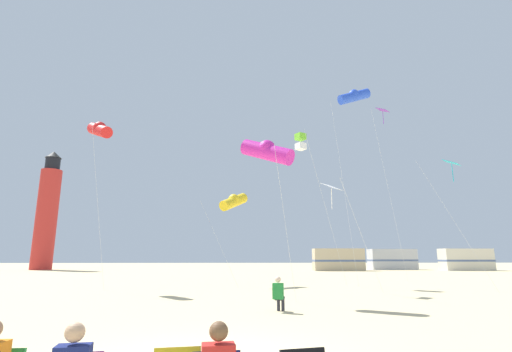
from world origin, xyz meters
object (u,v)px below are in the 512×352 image
Objects in this scene: kite_tube_scarlet at (100,130)px; kite_tube_gold at (234,201)px; kite_tube_magenta at (267,151)px; rv_van_silver at (392,259)px; kite_box_lime at (301,142)px; rv_van_cream at (466,260)px; kite_diamond_white at (333,190)px; kite_diamond_cyan at (452,167)px; kite_diamond_violet at (383,118)px; rv_van_tan at (338,260)px; lighthouse_distant at (47,213)px; kite_tube_blue at (354,96)px; kite_flyer_standing at (279,293)px.

kite_tube_scarlet is 9.51m from kite_tube_gold.
rv_van_silver is (20.20, 37.29, -4.89)m from kite_tube_magenta.
rv_van_cream is (25.61, 24.50, -8.20)m from kite_box_lime.
kite_diamond_cyan is at bearing 14.95° from kite_diamond_white.
kite_tube_magenta is (-10.44, -12.77, -6.57)m from kite_diamond_violet.
kite_diamond_violet reaches higher than rv_van_tan.
kite_diamond_white is 47.21m from lighthouse_distant.
kite_box_lime is 1.56× the size of rv_van_tan.
kite_tube_gold is (-12.02, -3.25, -7.39)m from kite_diamond_violet.
kite_tube_magenta reaches higher than kite_diamond_white.
kite_tube_blue reaches higher than rv_van_silver.
kite_tube_scarlet reaches higher than rv_van_tan.
kite_tube_scarlet is 21.45m from kite_diamond_cyan.
kite_tube_gold reaches higher than kite_flyer_standing.
kite_box_lime is at bearing -4.33° from kite_tube_gold.
kite_diamond_white is 0.87× the size of rv_van_silver.
kite_diamond_white is at bearing -118.03° from rv_van_silver.
kite_tube_magenta is 9.68m from kite_tube_gold.
kite_tube_magenta is at bearing -127.10° from kite_tube_blue.
kite_tube_scarlet is 11.88m from kite_tube_magenta.
lighthouse_distant is at bearing 141.11° from kite_diamond_cyan.
kite_diamond_white is (-6.66, -8.87, -7.56)m from kite_diamond_violet.
rv_van_tan is 1.01× the size of rv_van_cream.
kite_tube_scarlet reaches higher than kite_diamond_cyan.
kite_box_lime is 0.61× the size of lighthouse_distant.
kite_diamond_white is (3.78, 3.90, -1.00)m from kite_tube_magenta.
rv_van_silver is at bearing -96.79° from kite_flyer_standing.
kite_flyer_standing is at bearing -119.42° from kite_diamond_white.
kite_box_lime is (-8.67, 3.16, 2.45)m from kite_diamond_cyan.
rv_van_tan is 17.01m from rv_van_cream.
lighthouse_distant reaches higher than rv_van_cream.
kite_tube_magenta reaches higher than rv_van_cream.
kite_tube_magenta is 1.23× the size of kite_diamond_white.
kite_flyer_standing is 0.12× the size of kite_tube_scarlet.
kite_diamond_cyan is at bearing -34.27° from kite_tube_blue.
kite_tube_scarlet is 14.21m from kite_diamond_white.
kite_diamond_violet is 46.78m from lighthouse_distant.
kite_box_lime is (3.02, 9.17, 3.31)m from kite_tube_magenta.
kite_tube_blue is (8.55, -0.29, 7.64)m from kite_tube_gold.
kite_diamond_cyan is 13.18m from kite_tube_magenta.
kite_diamond_violet is 8.87m from kite_box_lime.
lighthouse_distant is (-38.85, 25.58, -5.00)m from kite_diamond_violet.
rv_van_cream is (30.20, 24.15, -4.06)m from kite_tube_gold.
rv_van_cream is at bearing 58.52° from kite_diamond_cyan.
kite_diamond_violet is (10.26, 15.25, 12.23)m from kite_flyer_standing.
kite_diamond_violet is 8.93m from kite_diamond_cyan.
kite_tube_blue is (-3.46, -3.55, 0.26)m from kite_diamond_violet.
kite_tube_scarlet is at bearing -135.73° from rv_van_silver.
rv_van_tan is (1.17, 20.82, -11.45)m from kite_diamond_violet.
rv_van_tan and rv_van_silver have the same top height.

